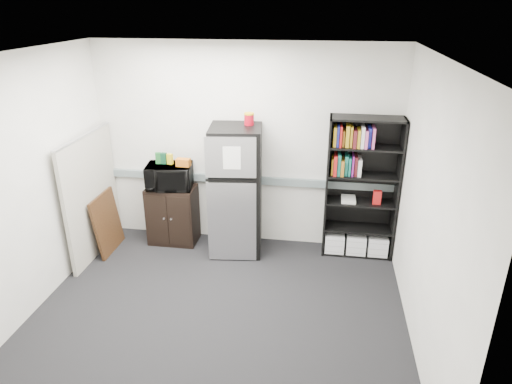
% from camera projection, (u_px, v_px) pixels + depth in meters
% --- Properties ---
extents(floor, '(4.00, 4.00, 0.00)m').
position_uv_depth(floor, '(218.00, 314.00, 4.95)').
color(floor, black).
rests_on(floor, ground).
extents(wall_back, '(4.00, 0.02, 2.70)m').
position_uv_depth(wall_back, '(245.00, 147.00, 6.02)').
color(wall_back, white).
rests_on(wall_back, floor).
extents(wall_right, '(0.02, 3.50, 2.70)m').
position_uv_depth(wall_right, '(428.00, 213.00, 4.14)').
color(wall_right, white).
rests_on(wall_right, floor).
extents(wall_left, '(0.02, 3.50, 2.70)m').
position_uv_depth(wall_left, '(25.00, 188.00, 4.70)').
color(wall_left, white).
rests_on(wall_left, floor).
extents(ceiling, '(4.00, 3.50, 0.02)m').
position_uv_depth(ceiling, '(208.00, 56.00, 3.90)').
color(ceiling, white).
rests_on(ceiling, wall_back).
extents(electrical_raceway, '(3.92, 0.05, 0.10)m').
position_uv_depth(electrical_raceway, '(245.00, 180.00, 6.16)').
color(electrical_raceway, slate).
rests_on(electrical_raceway, wall_back).
extents(wall_note, '(0.14, 0.00, 0.10)m').
position_uv_depth(wall_note, '(219.00, 131.00, 5.98)').
color(wall_note, white).
rests_on(wall_note, wall_back).
extents(bookshelf, '(0.90, 0.34, 1.85)m').
position_uv_depth(bookshelf, '(361.00, 190.00, 5.81)').
color(bookshelf, black).
rests_on(bookshelf, floor).
extents(cubicle_partition, '(0.06, 1.30, 1.62)m').
position_uv_depth(cubicle_partition, '(92.00, 196.00, 5.88)').
color(cubicle_partition, '#ACA799').
rests_on(cubicle_partition, floor).
extents(cabinet, '(0.65, 0.44, 0.81)m').
position_uv_depth(cabinet, '(173.00, 215.00, 6.29)').
color(cabinet, black).
rests_on(cabinet, floor).
extents(microwave, '(0.64, 0.48, 0.33)m').
position_uv_depth(microwave, '(169.00, 176.00, 6.06)').
color(microwave, black).
rests_on(microwave, cabinet).
extents(snack_box_a, '(0.08, 0.06, 0.15)m').
position_uv_depth(snack_box_a, '(158.00, 158.00, 6.02)').
color(snack_box_a, '#185622').
rests_on(snack_box_a, microwave).
extents(snack_box_b, '(0.07, 0.06, 0.15)m').
position_uv_depth(snack_box_b, '(164.00, 158.00, 6.01)').
color(snack_box_b, '#0C3820').
rests_on(snack_box_b, microwave).
extents(snack_box_c, '(0.08, 0.07, 0.14)m').
position_uv_depth(snack_box_c, '(170.00, 159.00, 6.00)').
color(snack_box_c, gold).
rests_on(snack_box_c, microwave).
extents(snack_bag, '(0.19, 0.11, 0.10)m').
position_uv_depth(snack_bag, '(183.00, 162.00, 5.93)').
color(snack_bag, '#C26013').
rests_on(snack_bag, microwave).
extents(refrigerator, '(0.71, 0.74, 1.71)m').
position_uv_depth(refrigerator, '(236.00, 191.00, 5.92)').
color(refrigerator, black).
rests_on(refrigerator, floor).
extents(coffee_can, '(0.12, 0.12, 0.17)m').
position_uv_depth(coffee_can, '(249.00, 118.00, 5.65)').
color(coffee_can, '#A60717').
rests_on(coffee_can, refrigerator).
extents(framed_poster, '(0.14, 0.63, 0.80)m').
position_uv_depth(framed_poster, '(107.00, 223.00, 6.07)').
color(framed_poster, black).
rests_on(framed_poster, floor).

